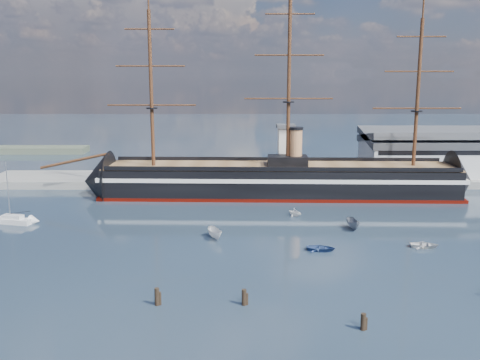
{
  "coord_description": "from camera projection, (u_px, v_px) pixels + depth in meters",
  "views": [
    {
      "loc": [
        -9.92,
        -73.66,
        30.71
      ],
      "look_at": [
        -9.68,
        35.0,
        9.0
      ],
      "focal_mm": 40.0,
      "sensor_mm": 36.0,
      "label": 1
    }
  ],
  "objects": [
    {
      "name": "motorboat_e",
      "position": [
        424.0,
        248.0,
        95.89
      ],
      "size": [
        1.62,
        3.22,
        1.44
      ],
      "primitive_type": "imported",
      "rotation": [
        0.0,
        0.0,
        1.44
      ],
      "color": "silver",
      "rests_on": "ground"
    },
    {
      "name": "motorboat_d",
      "position": [
        295.0,
        216.0,
        117.16
      ],
      "size": [
        5.57,
        5.56,
        2.01
      ],
      "primitive_type": "imported",
      "rotation": [
        0.0,
        0.0,
        0.78
      ],
      "color": "white",
      "rests_on": "ground"
    },
    {
      "name": "piling_near_mid",
      "position": [
        363.0,
        330.0,
        65.13
      ],
      "size": [
        0.64,
        0.64,
        2.84
      ],
      "primitive_type": "cylinder",
      "color": "black",
      "rests_on": "ground"
    },
    {
      "name": "quay_tower",
      "position": [
        285.0,
        150.0,
        147.96
      ],
      "size": [
        5.0,
        5.0,
        15.0
      ],
      "color": "silver",
      "rests_on": "ground"
    },
    {
      "name": "piling_extra",
      "position": [
        244.0,
        305.0,
        72.11
      ],
      "size": [
        0.64,
        0.64,
        2.95
      ],
      "primitive_type": "cylinder",
      "color": "black",
      "rests_on": "ground"
    },
    {
      "name": "motorboat_a",
      "position": [
        215.0,
        239.0,
        100.94
      ],
      "size": [
        6.78,
        4.3,
        2.55
      ],
      "primitive_type": "imported",
      "rotation": [
        0.0,
        0.0,
        0.34
      ],
      "color": "silver",
      "rests_on": "ground"
    },
    {
      "name": "quay",
      "position": [
        308.0,
        183.0,
        152.82
      ],
      "size": [
        180.0,
        18.0,
        2.0
      ],
      "primitive_type": "cube",
      "color": "slate",
      "rests_on": "ground"
    },
    {
      "name": "piling_near_left",
      "position": [
        157.0,
        305.0,
        72.07
      ],
      "size": [
        0.64,
        0.64,
        3.14
      ],
      "primitive_type": "cylinder",
      "color": "black",
      "rests_on": "ground"
    },
    {
      "name": "ground",
      "position": [
        284.0,
        216.0,
        117.5
      ],
      "size": [
        600.0,
        600.0,
        0.0
      ],
      "primitive_type": "plane",
      "color": "#1C2531",
      "rests_on": "ground"
    },
    {
      "name": "warship",
      "position": [
        273.0,
        180.0,
        136.32
      ],
      "size": [
        113.12,
        18.96,
        53.94
      ],
      "rotation": [
        0.0,
        0.0,
        -0.03
      ],
      "color": "black",
      "rests_on": "ground"
    },
    {
      "name": "sailboat",
      "position": [
        13.0,
        220.0,
        111.16
      ],
      "size": [
        8.51,
        4.37,
        13.07
      ],
      "rotation": [
        0.0,
        0.0,
        -0.25
      ],
      "color": "silver",
      "rests_on": "ground"
    },
    {
      "name": "warehouse",
      "position": [
        472.0,
        153.0,
        155.29
      ],
      "size": [
        63.0,
        21.0,
        11.6
      ],
      "color": "#B7BABC",
      "rests_on": "ground"
    },
    {
      "name": "motorboat_c",
      "position": [
        353.0,
        229.0,
        107.17
      ],
      "size": [
        6.63,
        2.75,
        2.6
      ],
      "primitive_type": "imported",
      "rotation": [
        0.0,
        0.0,
        0.06
      ],
      "color": "slate",
      "rests_on": "ground"
    },
    {
      "name": "motorboat_b",
      "position": [
        321.0,
        251.0,
        94.14
      ],
      "size": [
        1.77,
        3.32,
        1.47
      ],
      "primitive_type": "imported",
      "rotation": [
        0.0,
        0.0,
        1.4
      ],
      "color": "navy",
      "rests_on": "ground"
    }
  ]
}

